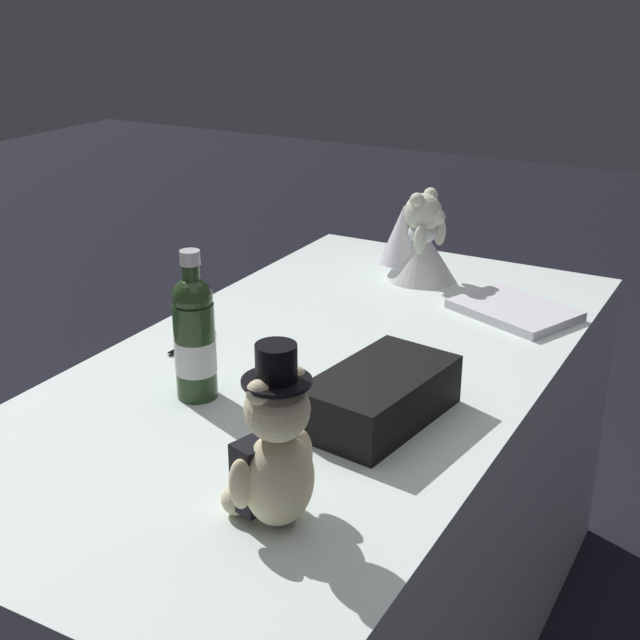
{
  "coord_description": "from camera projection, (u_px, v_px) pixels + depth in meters",
  "views": [
    {
      "loc": [
        -1.46,
        -0.81,
        1.57
      ],
      "look_at": [
        0.0,
        0.0,
        0.89
      ],
      "focal_mm": 49.42,
      "sensor_mm": 36.0,
      "label": 1
    }
  ],
  "objects": [
    {
      "name": "teddy_bear_bride",
      "position": [
        417.0,
        241.0,
        2.32
      ],
      "size": [
        0.18,
        0.23,
        0.24
      ],
      "color": "white",
      "rests_on": "reception_table"
    },
    {
      "name": "reception_table",
      "position": [
        320.0,
        524.0,
        1.99
      ],
      "size": [
        1.71,
        0.89,
        0.79
      ],
      "primitive_type": "cube",
      "color": "white",
      "rests_on": "ground_plane"
    },
    {
      "name": "teddy_bear_groom",
      "position": [
        274.0,
        453.0,
        1.28
      ],
      "size": [
        0.15,
        0.14,
        0.29
      ],
      "color": "beige",
      "rests_on": "reception_table"
    },
    {
      "name": "guestbook",
      "position": [
        514.0,
        310.0,
        2.1
      ],
      "size": [
        0.29,
        0.33,
        0.02
      ],
      "primitive_type": "cube",
      "rotation": [
        0.0,
        0.0,
        -0.39
      ],
      "color": "white",
      "rests_on": "reception_table"
    },
    {
      "name": "gift_case_black",
      "position": [
        380.0,
        396.0,
        1.6
      ],
      "size": [
        0.33,
        0.21,
        0.1
      ],
      "color": "black",
      "rests_on": "reception_table"
    },
    {
      "name": "signing_pen",
      "position": [
        191.0,
        343.0,
        1.93
      ],
      "size": [
        0.16,
        0.02,
        0.01
      ],
      "color": "black",
      "rests_on": "reception_table"
    },
    {
      "name": "champagne_bottle",
      "position": [
        194.0,
        336.0,
        1.66
      ],
      "size": [
        0.08,
        0.08,
        0.29
      ],
      "color": "#273F1F",
      "rests_on": "reception_table"
    }
  ]
}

